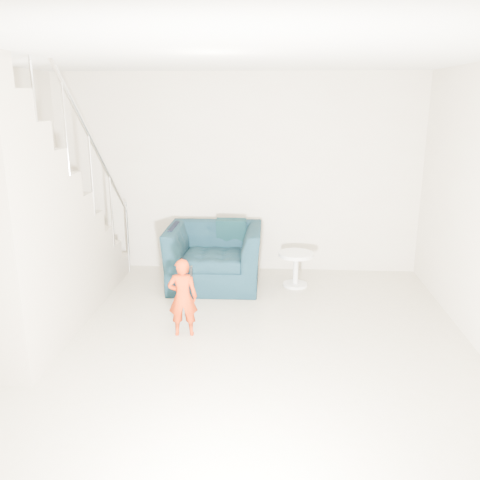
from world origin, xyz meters
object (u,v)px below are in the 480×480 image
armchair (214,256)px  toddler (183,297)px  side_table (296,264)px  staircase (21,244)px

armchair → toddler: toddler is taller
toddler → side_table: (1.20, 1.50, -0.11)m
side_table → staircase: size_ratio=0.12×
armchair → staircase: 2.38m
toddler → staircase: staircase is taller
armchair → side_table: 1.06m
armchair → toddler: 1.48m
side_table → staircase: bearing=-151.5°
armchair → staircase: size_ratio=0.33×
armchair → side_table: bearing=0.4°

